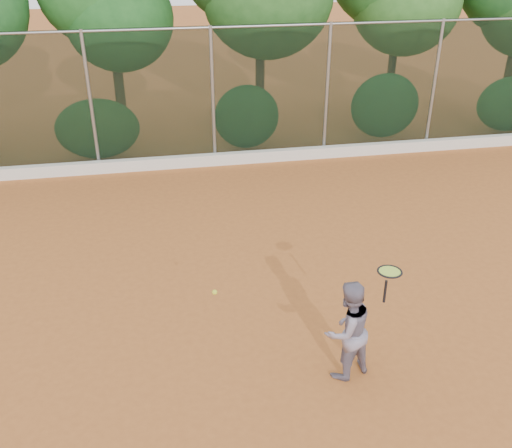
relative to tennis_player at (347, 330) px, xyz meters
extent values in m
plane|color=#AD5E28|center=(-0.83, 1.35, -0.75)|extent=(80.00, 80.00, 0.00)
cube|color=silver|center=(-0.83, 8.17, -0.60)|extent=(24.00, 0.20, 0.30)
imported|color=gray|center=(0.00, 0.00, 0.00)|extent=(0.89, 0.79, 1.51)
cube|color=black|center=(-0.83, 8.35, 1.00)|extent=(24.00, 0.01, 3.50)
cylinder|color=gray|center=(-0.83, 8.35, 2.70)|extent=(24.00, 0.06, 0.06)
cylinder|color=gray|center=(-3.83, 8.35, 1.00)|extent=(0.09, 0.09, 3.50)
cylinder|color=gray|center=(-0.83, 8.35, 1.00)|extent=(0.09, 0.09, 3.50)
cylinder|color=gray|center=(2.17, 8.35, 1.00)|extent=(0.09, 0.09, 3.50)
cylinder|color=gray|center=(5.17, 8.35, 1.00)|extent=(0.09, 0.09, 3.50)
cylinder|color=#49331C|center=(-3.23, 10.65, 0.45)|extent=(0.28, 0.28, 2.40)
ellipsoid|color=#1B511D|center=(-3.03, 10.55, 2.65)|extent=(2.90, 2.40, 2.80)
cylinder|color=#44281A|center=(0.77, 10.35, 0.75)|extent=(0.26, 0.26, 3.00)
cylinder|color=#3D2717|center=(4.87, 10.55, 0.60)|extent=(0.24, 0.24, 2.70)
ellipsoid|color=#2C6021|center=(5.07, 10.45, 2.95)|extent=(3.20, 2.70, 3.10)
cylinder|color=#44311A|center=(8.57, 10.15, 0.50)|extent=(0.28, 0.28, 2.50)
ellipsoid|color=#336727|center=(-3.83, 9.15, 0.10)|extent=(2.20, 1.16, 1.60)
ellipsoid|color=#266426|center=(0.17, 9.15, 0.20)|extent=(1.80, 1.04, 1.76)
ellipsoid|color=#2A6E2C|center=(4.17, 9.15, 0.30)|extent=(2.00, 1.10, 1.84)
ellipsoid|color=#2D762E|center=(8.17, 9.15, 0.15)|extent=(2.16, 1.12, 1.64)
cylinder|color=black|center=(0.47, -0.03, 0.60)|extent=(0.05, 0.05, 0.34)
torus|color=black|center=(0.47, -0.09, 0.95)|extent=(0.43, 0.43, 0.03)
cylinder|color=#B5DC40|center=(0.47, -0.09, 0.95)|extent=(0.36, 0.36, 0.01)
sphere|color=gold|center=(-1.76, 0.27, 0.66)|extent=(0.07, 0.07, 0.07)
camera|label=1|loc=(-2.35, -5.85, 4.91)|focal=40.00mm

